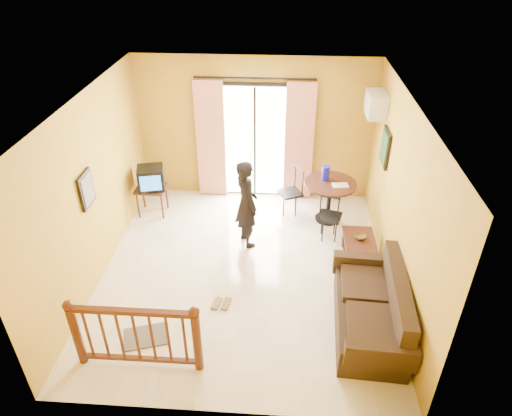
# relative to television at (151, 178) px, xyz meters

# --- Properties ---
(ground) EXTENTS (5.00, 5.00, 0.00)m
(ground) POSITION_rel_television_xyz_m (1.87, -1.62, -0.76)
(ground) COLOR beige
(ground) RESTS_ON ground
(room_shell) EXTENTS (5.00, 5.00, 5.00)m
(room_shell) POSITION_rel_television_xyz_m (1.87, -1.62, 0.94)
(room_shell) COLOR white
(room_shell) RESTS_ON ground
(balcony_door) EXTENTS (2.25, 0.14, 2.46)m
(balcony_door) POSITION_rel_television_xyz_m (1.87, 0.81, 0.42)
(balcony_door) COLOR black
(balcony_door) RESTS_ON ground
(tv_table) EXTENTS (0.55, 0.46, 0.55)m
(tv_table) POSITION_rel_television_xyz_m (-0.03, 0.00, -0.29)
(tv_table) COLOR black
(tv_table) RESTS_ON ground
(television) EXTENTS (0.55, 0.52, 0.42)m
(television) POSITION_rel_television_xyz_m (0.00, 0.00, 0.00)
(television) COLOR black
(television) RESTS_ON tv_table
(picture_left) EXTENTS (0.05, 0.42, 0.52)m
(picture_left) POSITION_rel_television_xyz_m (-0.35, -1.82, 0.79)
(picture_left) COLOR black
(picture_left) RESTS_ON room_shell
(dining_table) EXTENTS (0.95, 0.95, 0.79)m
(dining_table) POSITION_rel_television_xyz_m (3.30, -0.00, -0.14)
(dining_table) COLOR black
(dining_table) RESTS_ON ground
(water_jug) EXTENTS (0.14, 0.14, 0.27)m
(water_jug) POSITION_rel_television_xyz_m (3.20, 0.11, 0.16)
(water_jug) COLOR #1413BB
(water_jug) RESTS_ON dining_table
(serving_tray) EXTENTS (0.30, 0.21, 0.02)m
(serving_tray) POSITION_rel_television_xyz_m (3.46, -0.10, 0.03)
(serving_tray) COLOR beige
(serving_tray) RESTS_ON dining_table
(dining_chairs) EXTENTS (1.21, 1.28, 0.95)m
(dining_chairs) POSITION_rel_television_xyz_m (2.93, -0.22, -0.76)
(dining_chairs) COLOR black
(dining_chairs) RESTS_ON ground
(air_conditioner) EXTENTS (0.31, 0.60, 0.40)m
(air_conditioner) POSITION_rel_television_xyz_m (3.96, 0.33, 1.39)
(air_conditioner) COLOR silver
(air_conditioner) RESTS_ON room_shell
(botanical_print) EXTENTS (0.05, 0.50, 0.60)m
(botanical_print) POSITION_rel_television_xyz_m (4.09, -0.32, 0.89)
(botanical_print) COLOR black
(botanical_print) RESTS_ON room_shell
(coffee_table) EXTENTS (0.50, 0.91, 0.40)m
(coffee_table) POSITION_rel_television_xyz_m (3.72, -1.24, -0.49)
(coffee_table) COLOR black
(coffee_table) RESTS_ON ground
(bowl) EXTENTS (0.24, 0.24, 0.06)m
(bowl) POSITION_rel_television_xyz_m (3.72, -1.14, -0.33)
(bowl) COLOR brown
(bowl) RESTS_ON coffee_table
(sofa) EXTENTS (0.96, 1.91, 0.89)m
(sofa) POSITION_rel_television_xyz_m (3.73, -2.72, -0.43)
(sofa) COLOR black
(sofa) RESTS_ON ground
(standing_person) EXTENTS (0.60, 0.68, 1.57)m
(standing_person) POSITION_rel_television_xyz_m (1.84, -0.82, 0.02)
(standing_person) COLOR black
(standing_person) RESTS_ON ground
(stair_balustrade) EXTENTS (1.63, 0.13, 1.04)m
(stair_balustrade) POSITION_rel_television_xyz_m (0.72, -3.52, -0.20)
(stair_balustrade) COLOR #471E0F
(stair_balustrade) RESTS_ON ground
(doormat) EXTENTS (0.69, 0.56, 0.02)m
(doormat) POSITION_rel_television_xyz_m (0.66, -3.08, -0.75)
(doormat) COLOR #514D41
(doormat) RESTS_ON ground
(sandals) EXTENTS (0.29, 0.26, 0.03)m
(sandals) POSITION_rel_television_xyz_m (1.60, -2.39, -0.75)
(sandals) COLOR brown
(sandals) RESTS_ON ground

